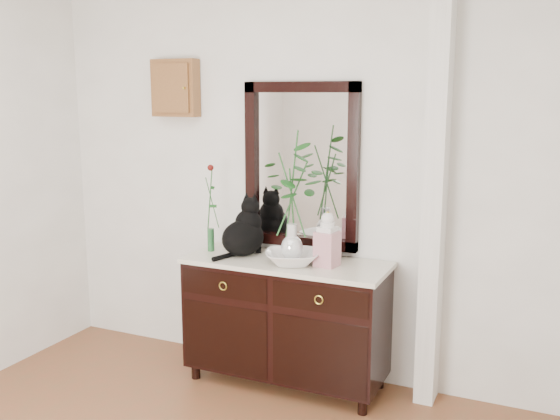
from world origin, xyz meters
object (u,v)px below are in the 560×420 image
at_px(sideboard, 286,316).
at_px(lotus_bowl, 292,258).
at_px(ginger_jar, 327,239).
at_px(cat, 243,226).

relative_size(sideboard, lotus_bowl, 3.93).
bearing_deg(sideboard, ginger_jar, -2.56).
relative_size(cat, ginger_jar, 1.11).
xyz_separation_m(sideboard, cat, (-0.32, 0.01, 0.57)).
bearing_deg(lotus_bowl, sideboard, 135.20).
bearing_deg(lotus_bowl, cat, 168.67).
bearing_deg(lotus_bowl, ginger_jar, 14.02).
distance_m(sideboard, cat, 0.66).
xyz_separation_m(cat, lotus_bowl, (0.39, -0.08, -0.15)).
height_order(cat, ginger_jar, cat).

